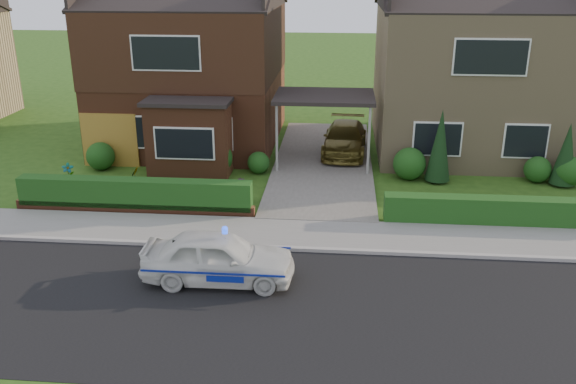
# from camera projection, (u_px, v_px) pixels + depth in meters

# --- Properties ---
(ground) EXTENTS (120.00, 120.00, 0.00)m
(ground) POSITION_uv_depth(u_px,v_px,m) (307.00, 310.00, 13.98)
(ground) COLOR #244A13
(ground) RESTS_ON ground
(road) EXTENTS (60.00, 6.00, 0.02)m
(road) POSITION_uv_depth(u_px,v_px,m) (307.00, 310.00, 13.98)
(road) COLOR black
(road) RESTS_ON ground
(kerb) EXTENTS (60.00, 0.16, 0.12)m
(kerb) POSITION_uv_depth(u_px,v_px,m) (313.00, 250.00, 16.80)
(kerb) COLOR #9E9993
(kerb) RESTS_ON ground
(sidewalk) EXTENTS (60.00, 2.00, 0.10)m
(sidewalk) POSITION_uv_depth(u_px,v_px,m) (315.00, 234.00, 17.79)
(sidewalk) COLOR slate
(sidewalk) RESTS_ON ground
(driveway) EXTENTS (3.80, 12.00, 0.12)m
(driveway) POSITION_uv_depth(u_px,v_px,m) (323.00, 162.00, 24.21)
(driveway) COLOR #666059
(driveway) RESTS_ON ground
(house_left) EXTENTS (7.50, 9.53, 7.25)m
(house_left) POSITION_uv_depth(u_px,v_px,m) (192.00, 55.00, 26.08)
(house_left) COLOR brown
(house_left) RESTS_ON ground
(house_right) EXTENTS (7.50, 8.06, 7.25)m
(house_right) POSITION_uv_depth(u_px,v_px,m) (467.00, 61.00, 25.26)
(house_right) COLOR tan
(house_right) RESTS_ON ground
(carport_link) EXTENTS (3.80, 3.00, 2.77)m
(carport_link) POSITION_uv_depth(u_px,v_px,m) (325.00, 98.00, 23.26)
(carport_link) COLOR black
(carport_link) RESTS_ON ground
(garage_door) EXTENTS (2.20, 0.10, 2.10)m
(garage_door) POSITION_uv_depth(u_px,v_px,m) (110.00, 140.00, 23.58)
(garage_door) COLOR olive
(garage_door) RESTS_ON ground
(dwarf_wall) EXTENTS (7.70, 0.25, 0.36)m
(dwarf_wall) POSITION_uv_depth(u_px,v_px,m) (135.00, 208.00, 19.34)
(dwarf_wall) COLOR brown
(dwarf_wall) RESTS_ON ground
(hedge_left) EXTENTS (7.50, 0.55, 0.90)m
(hedge_left) POSITION_uv_depth(u_px,v_px,m) (137.00, 212.00, 19.54)
(hedge_left) COLOR #193A12
(hedge_left) RESTS_ON ground
(hedge_right) EXTENTS (7.50, 0.55, 0.80)m
(hedge_right) POSITION_uv_depth(u_px,v_px,m) (508.00, 226.00, 18.49)
(hedge_right) COLOR #193A12
(hedge_right) RESTS_ON ground
(shrub_left_far) EXTENTS (1.08, 1.08, 1.08)m
(shrub_left_far) POSITION_uv_depth(u_px,v_px,m) (101.00, 156.00, 23.35)
(shrub_left_far) COLOR #193A12
(shrub_left_far) RESTS_ON ground
(shrub_left_mid) EXTENTS (1.32, 1.32, 1.32)m
(shrub_left_mid) POSITION_uv_depth(u_px,v_px,m) (215.00, 158.00, 22.75)
(shrub_left_mid) COLOR #193A12
(shrub_left_mid) RESTS_ON ground
(shrub_left_near) EXTENTS (0.84, 0.84, 0.84)m
(shrub_left_near) POSITION_uv_depth(u_px,v_px,m) (259.00, 163.00, 22.98)
(shrub_left_near) COLOR #193A12
(shrub_left_near) RESTS_ON ground
(shrub_right_near) EXTENTS (1.20, 1.20, 1.20)m
(shrub_right_near) POSITION_uv_depth(u_px,v_px,m) (409.00, 164.00, 22.27)
(shrub_right_near) COLOR #193A12
(shrub_right_near) RESTS_ON ground
(shrub_right_mid) EXTENTS (0.96, 0.96, 0.96)m
(shrub_right_mid) POSITION_uv_depth(u_px,v_px,m) (538.00, 170.00, 22.02)
(shrub_right_mid) COLOR #193A12
(shrub_right_mid) RESTS_ON ground
(shrub_right_far) EXTENTS (1.08, 1.08, 1.08)m
(shrub_right_far) POSITION_uv_depth(u_px,v_px,m) (569.00, 171.00, 21.64)
(shrub_right_far) COLOR #193A12
(shrub_right_far) RESTS_ON ground
(conifer_a) EXTENTS (0.90, 0.90, 2.60)m
(conifer_a) POSITION_uv_depth(u_px,v_px,m) (440.00, 148.00, 21.75)
(conifer_a) COLOR black
(conifer_a) RESTS_ON ground
(conifer_b) EXTENTS (0.90, 0.90, 2.20)m
(conifer_b) POSITION_uv_depth(u_px,v_px,m) (566.00, 156.00, 21.46)
(conifer_b) COLOR black
(conifer_b) RESTS_ON ground
(police_car) EXTENTS (3.47, 3.79, 1.45)m
(police_car) POSITION_uv_depth(u_px,v_px,m) (218.00, 258.00, 15.06)
(police_car) COLOR silver
(police_car) RESTS_ON ground
(driveway_car) EXTENTS (1.93, 4.27, 1.21)m
(driveway_car) POSITION_uv_depth(u_px,v_px,m) (345.00, 138.00, 25.01)
(driveway_car) COLOR brown
(driveway_car) RESTS_ON driveway
(potted_plant_a) EXTENTS (0.49, 0.41, 0.79)m
(potted_plant_a) POSITION_uv_depth(u_px,v_px,m) (69.00, 174.00, 21.77)
(potted_plant_a) COLOR gray
(potted_plant_a) RESTS_ON ground
(potted_plant_b) EXTENTS (0.50, 0.48, 0.71)m
(potted_plant_b) POSITION_uv_depth(u_px,v_px,m) (134.00, 177.00, 21.66)
(potted_plant_b) COLOR gray
(potted_plant_b) RESTS_ON ground
(potted_plant_c) EXTENTS (0.56, 0.56, 0.82)m
(potted_plant_c) POSITION_uv_depth(u_px,v_px,m) (243.00, 191.00, 20.12)
(potted_plant_c) COLOR gray
(potted_plant_c) RESTS_ON ground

